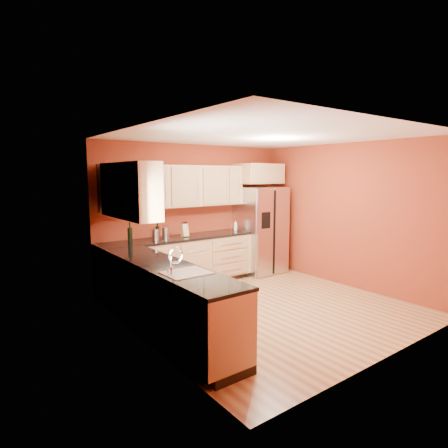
# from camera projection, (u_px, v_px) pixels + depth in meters

# --- Properties ---
(floor) EXTENTS (4.00, 4.00, 0.00)m
(floor) POSITION_uv_depth(u_px,v_px,m) (265.00, 307.00, 5.79)
(floor) COLOR brown
(floor) RESTS_ON ground
(ceiling) EXTENTS (4.00, 4.00, 0.00)m
(ceiling) POSITION_uv_depth(u_px,v_px,m) (267.00, 136.00, 5.44)
(ceiling) COLOR white
(ceiling) RESTS_ON wall_back
(wall_back) EXTENTS (4.00, 0.04, 2.60)m
(wall_back) POSITION_uv_depth(u_px,v_px,m) (195.00, 213.00, 7.21)
(wall_back) COLOR maroon
(wall_back) RESTS_ON floor
(wall_front) EXTENTS (4.00, 0.04, 2.60)m
(wall_front) POSITION_uv_depth(u_px,v_px,m) (393.00, 244.00, 4.02)
(wall_front) COLOR maroon
(wall_front) RESTS_ON floor
(wall_left) EXTENTS (0.04, 4.00, 2.60)m
(wall_left) POSITION_uv_depth(u_px,v_px,m) (142.00, 237.00, 4.44)
(wall_left) COLOR maroon
(wall_left) RESTS_ON floor
(wall_right) EXTENTS (0.04, 4.00, 2.60)m
(wall_right) POSITION_uv_depth(u_px,v_px,m) (347.00, 215.00, 6.79)
(wall_right) COLOR maroon
(wall_right) RESTS_ON floor
(base_cabinets_back) EXTENTS (2.90, 0.60, 0.88)m
(base_cabinets_back) POSITION_uv_depth(u_px,v_px,m) (179.00, 263.00, 6.76)
(base_cabinets_back) COLOR tan
(base_cabinets_back) RESTS_ON floor
(base_cabinets_left) EXTENTS (0.60, 2.80, 0.88)m
(base_cabinets_left) POSITION_uv_depth(u_px,v_px,m) (166.00, 302.00, 4.73)
(base_cabinets_left) COLOR tan
(base_cabinets_left) RESTS_ON floor
(countertop_back) EXTENTS (2.90, 0.62, 0.04)m
(countertop_back) POSITION_uv_depth(u_px,v_px,m) (179.00, 238.00, 6.69)
(countertop_back) COLOR black
(countertop_back) RESTS_ON base_cabinets_back
(countertop_left) EXTENTS (0.62, 2.80, 0.04)m
(countertop_left) POSITION_uv_depth(u_px,v_px,m) (166.00, 266.00, 4.67)
(countertop_left) COLOR black
(countertop_left) RESTS_ON base_cabinets_left
(upper_cabinets_back) EXTENTS (2.30, 0.33, 0.75)m
(upper_cabinets_back) POSITION_uv_depth(u_px,v_px,m) (188.00, 186.00, 6.86)
(upper_cabinets_back) COLOR tan
(upper_cabinets_back) RESTS_ON wall_back
(upper_cabinets_left) EXTENTS (0.33, 1.35, 0.75)m
(upper_cabinets_left) POSITION_uv_depth(u_px,v_px,m) (130.00, 190.00, 5.04)
(upper_cabinets_left) COLOR tan
(upper_cabinets_left) RESTS_ON wall_left
(corner_upper_cabinet) EXTENTS (0.67, 0.67, 0.75)m
(corner_upper_cabinet) POSITION_uv_depth(u_px,v_px,m) (116.00, 188.00, 5.89)
(corner_upper_cabinet) COLOR tan
(corner_upper_cabinet) RESTS_ON wall_back
(over_fridge_cabinet) EXTENTS (0.92, 0.60, 0.40)m
(over_fridge_cabinet) POSITION_uv_depth(u_px,v_px,m) (258.00, 174.00, 7.67)
(over_fridge_cabinet) COLOR tan
(over_fridge_cabinet) RESTS_ON wall_back
(refrigerator) EXTENTS (0.90, 0.75, 1.78)m
(refrigerator) POSITION_uv_depth(u_px,v_px,m) (260.00, 230.00, 7.76)
(refrigerator) COLOR #BBBBC0
(refrigerator) RESTS_ON floor
(window) EXTENTS (0.03, 0.90, 1.00)m
(window) POSITION_uv_depth(u_px,v_px,m) (162.00, 220.00, 4.02)
(window) COLOR white
(window) RESTS_ON wall_left
(sink_faucet) EXTENTS (0.50, 0.42, 0.30)m
(sink_faucet) POSITION_uv_depth(u_px,v_px,m) (186.00, 260.00, 4.25)
(sink_faucet) COLOR silver
(sink_faucet) RESTS_ON countertop_left
(canister_left) EXTENTS (0.16, 0.16, 0.19)m
(canister_left) POSITION_uv_depth(u_px,v_px,m) (156.00, 235.00, 6.33)
(canister_left) COLOR #BBBBC0
(canister_left) RESTS_ON countertop_back
(canister_right) EXTENTS (0.13, 0.13, 0.20)m
(canister_right) POSITION_uv_depth(u_px,v_px,m) (166.00, 233.00, 6.52)
(canister_right) COLOR #BBBBC0
(canister_right) RESTS_ON countertop_back
(wine_bottle_a) EXTENTS (0.08, 0.08, 0.31)m
(wine_bottle_a) POSITION_uv_depth(u_px,v_px,m) (157.00, 230.00, 6.46)
(wine_bottle_a) COLOR black
(wine_bottle_a) RESTS_ON countertop_back
(wine_bottle_b) EXTENTS (0.08, 0.08, 0.35)m
(wine_bottle_b) POSITION_uv_depth(u_px,v_px,m) (130.00, 232.00, 6.12)
(wine_bottle_b) COLOR black
(wine_bottle_b) RESTS_ON countertop_back
(knife_block) EXTENTS (0.12, 0.11, 0.23)m
(knife_block) POSITION_uv_depth(u_px,v_px,m) (184.00, 230.00, 6.75)
(knife_block) COLOR tan
(knife_block) RESTS_ON countertop_back
(soap_dispenser) EXTENTS (0.08, 0.08, 0.20)m
(soap_dispenser) POSITION_uv_depth(u_px,v_px,m) (235.00, 226.00, 7.45)
(soap_dispenser) COLOR white
(soap_dispenser) RESTS_ON countertop_back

